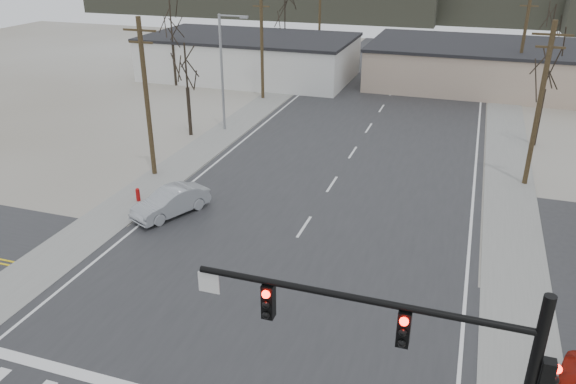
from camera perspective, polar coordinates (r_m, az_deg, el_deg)
name	(u,v)px	position (r m, az deg, el deg)	size (l,w,h in m)	color
ground	(248,314)	(23.82, -4.12, -12.26)	(140.00, 140.00, 0.00)	#B8B9B4
main_road	(336,179)	(36.29, 4.88, 1.37)	(18.00, 110.00, 0.05)	#27282A
cross_road	(248,314)	(23.80, -4.12, -12.22)	(90.00, 10.00, 0.04)	#27282A
sidewalk_left	(219,137)	(44.05, -7.05, 5.52)	(3.00, 90.00, 0.06)	gray
sidewalk_right	(508,170)	(40.22, 21.49, 2.06)	(3.00, 90.00, 0.06)	gray
traffic_signal_mast	(446,368)	(14.81, 15.74, -16.82)	(8.95, 0.43, 7.20)	black
fire_hydrant	(138,195)	(34.03, -15.00, -0.26)	(0.24, 0.24, 0.87)	#A50C0C
building_left_far	(250,57)	(63.31, -3.87, 13.56)	(22.30, 12.30, 4.50)	silver
building_right_far	(500,66)	(62.73, 20.77, 11.88)	(26.30, 14.30, 4.30)	tan
upole_left_b	(146,96)	(36.30, -14.18, 9.41)	(2.20, 0.30, 10.00)	#473821
upole_left_c	(262,43)	(53.83, -2.68, 14.86)	(2.20, 0.30, 10.00)	#473821
upole_left_d	(320,17)	(72.65, 3.24, 17.36)	(2.20, 0.30, 10.00)	#473821
upole_right_a	(540,103)	(36.84, 24.19, 8.22)	(2.20, 0.30, 10.00)	#473821
upole_right_b	(523,43)	(58.34, 22.76, 13.81)	(2.20, 0.30, 10.00)	#473821
streetlight_main	(224,67)	(44.54, -6.52, 12.52)	(2.40, 0.25, 9.00)	gray
tree_left_near	(186,68)	(43.74, -10.32, 12.26)	(3.30, 3.30, 7.35)	black
tree_right_mid	(549,66)	(44.56, 24.97, 11.56)	(3.74, 3.74, 8.33)	black
tree_left_far	(285,13)	(67.56, -0.32, 17.76)	(3.96, 3.96, 8.82)	black
tree_right_far	(553,23)	(70.43, 25.31, 15.24)	(3.52, 3.52, 7.84)	black
tree_left_mid	(171,23)	(59.95, -11.79, 16.42)	(3.96, 3.96, 8.82)	black
sedan_crossing	(171,202)	(31.86, -11.83, -0.99)	(1.58, 4.52, 1.49)	#95999F
car_far_a	(423,81)	(59.67, 13.58, 10.88)	(2.21, 5.43, 1.57)	black
car_far_b	(378,63)	(67.76, 9.09, 12.78)	(1.75, 4.35, 1.48)	black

